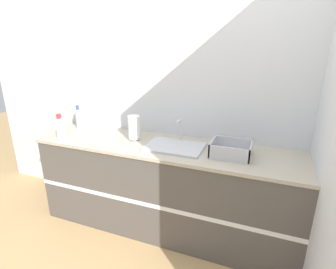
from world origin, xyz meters
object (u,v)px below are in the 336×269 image
Objects in this scene: sink at (175,146)px; dish_rack at (231,151)px; bottle_white_spray at (60,127)px; bottle_clear at (79,118)px; paper_towel_roll at (134,128)px.

sink reaches higher than dish_rack.
bottle_clear reaches higher than bottle_white_spray.
paper_towel_roll is at bearing 176.16° from dish_rack.
sink is 1.20m from bottle_clear.
dish_rack is (0.50, -0.01, 0.03)m from sink.
dish_rack is at bearing -3.84° from paper_towel_roll.
dish_rack is 1.67m from bottle_white_spray.
dish_rack is 1.25× the size of bottle_clear.
dish_rack is at bearing 5.02° from bottle_white_spray.
dish_rack is 1.69m from bottle_clear.
sink is 1.17m from bottle_white_spray.
sink is at bearing -6.85° from paper_towel_roll.
sink is 0.46m from paper_towel_roll.
bottle_white_spray reaches higher than sink.
bottle_clear is at bearing 172.38° from paper_towel_roll.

